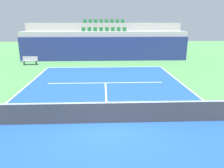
{
  "coord_description": "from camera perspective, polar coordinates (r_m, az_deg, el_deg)",
  "views": [
    {
      "loc": [
        -0.16,
        -8.6,
        4.29
      ],
      "look_at": [
        0.29,
        2.0,
        1.2
      ],
      "focal_mm": 34.68,
      "sensor_mm": 36.0,
      "label": 1
    }
  ],
  "objects": [
    {
      "name": "ground_plane",
      "position": [
        9.61,
        -1.24,
        -10.27
      ],
      "size": [
        80.0,
        80.0,
        0.0
      ],
      "primitive_type": "plane",
      "color": "#4C8C4C"
    },
    {
      "name": "court_surface",
      "position": [
        9.61,
        -1.24,
        -10.25
      ],
      "size": [
        11.0,
        24.0,
        0.01
      ],
      "primitive_type": "cube",
      "color": "#1E4C99",
      "rests_on": "ground_plane"
    },
    {
      "name": "baseline_far",
      "position": [
        20.99,
        -1.93,
        4.46
      ],
      "size": [
        11.0,
        0.1,
        0.0
      ],
      "primitive_type": "cube",
      "color": "white",
      "rests_on": "court_surface"
    },
    {
      "name": "service_line_far",
      "position": [
        15.6,
        -1.73,
        0.31
      ],
      "size": [
        8.26,
        0.1,
        0.0
      ],
      "primitive_type": "cube",
      "color": "white",
      "rests_on": "court_surface"
    },
    {
      "name": "centre_service_line",
      "position": [
        12.55,
        -1.55,
        -3.7
      ],
      "size": [
        0.1,
        6.4,
        0.0
      ],
      "primitive_type": "cube",
      "color": "white",
      "rests_on": "court_surface"
    },
    {
      "name": "back_wall",
      "position": [
        24.37,
        -2.04,
        9.2
      ],
      "size": [
        18.61,
        0.3,
        2.62
      ],
      "primitive_type": "cube",
      "color": "navy",
      "rests_on": "ground_plane"
    },
    {
      "name": "stands_tier_lower",
      "position": [
        25.68,
        -2.07,
        10.2
      ],
      "size": [
        18.61,
        2.4,
        3.19
      ],
      "primitive_type": "cube",
      "color": "#9E9E99",
      "rests_on": "ground_plane"
    },
    {
      "name": "stands_tier_upper",
      "position": [
        28.03,
        -2.12,
        11.62
      ],
      "size": [
        18.61,
        2.4,
        4.08
      ],
      "primitive_type": "cube",
      "color": "#9E9E99",
      "rests_on": "ground_plane"
    },
    {
      "name": "seating_row_lower",
      "position": [
        25.65,
        -2.11,
        14.04
      ],
      "size": [
        5.17,
        0.44,
        0.44
      ],
      "color": "#1E6633",
      "rests_on": "stands_tier_lower"
    },
    {
      "name": "seating_row_upper",
      "position": [
        28.03,
        -2.16,
        16.06
      ],
      "size": [
        5.17,
        0.44,
        0.44
      ],
      "color": "#1E6633",
      "rests_on": "stands_tier_upper"
    },
    {
      "name": "tennis_net",
      "position": [
        9.39,
        -1.25,
        -7.5
      ],
      "size": [
        11.08,
        0.08,
        1.07
      ],
      "color": "black",
      "rests_on": "court_surface"
    },
    {
      "name": "player_bench",
      "position": [
        23.6,
        -20.8,
        5.96
      ],
      "size": [
        1.5,
        0.4,
        0.85
      ],
      "color": "#99999E",
      "rests_on": "ground_plane"
    }
  ]
}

